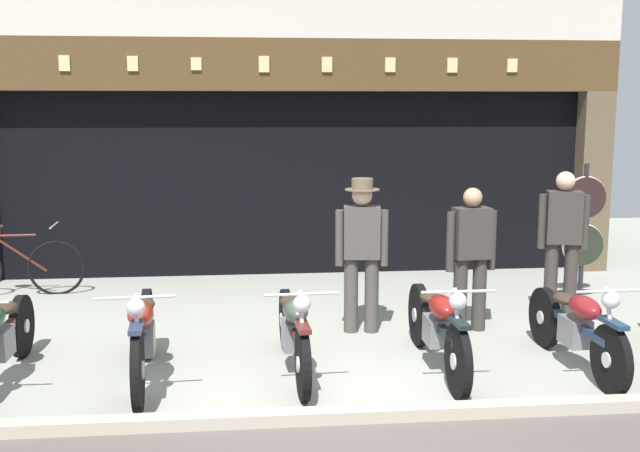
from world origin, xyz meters
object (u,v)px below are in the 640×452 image
Objects in this scene: motorcycle_center at (437,325)px; tyre_sign_pole at (584,223)px; motorcycle_center_right at (577,326)px; shopkeeper_center at (471,253)px; salesman_right at (563,237)px; motorcycle_center_left at (294,329)px; advert_board_near at (192,157)px; motorcycle_left at (143,334)px; salesman_left at (362,247)px; leaning_bicycle at (14,266)px.

tyre_sign_pole is at bearing -136.82° from motorcycle_center.
motorcycle_center_right is 1.49m from shopkeeper_center.
salesman_right reaches higher than motorcycle_center_right.
motorcycle_center_left is 2.11× the size of advert_board_near.
advert_board_near is (0.19, 4.29, 1.26)m from motorcycle_left.
salesman_left reaches higher than motorcycle_center.
advert_board_near reaches higher than motorcycle_center_right.
salesman_left is 1.80× the size of advert_board_near.
tyre_sign_pole is (2.92, 1.03, 0.05)m from salesman_left.
motorcycle_left is 1.34m from motorcycle_center_left.
motorcycle_center_right is at bearing 57.94° from leaning_bicycle.
salesman_right reaches higher than motorcycle_center.
advert_board_near reaches higher than shopkeeper_center.
advert_board_near is at bearing -51.65° from shopkeeper_center.
motorcycle_left reaches higher than motorcycle_center_right.
tyre_sign_pole is at bearing -152.12° from motorcycle_center_left.
leaning_bicycle is (-6.53, 1.65, -0.55)m from salesman_right.
leaning_bicycle is (-7.09, 0.97, -0.60)m from tyre_sign_pole.
salesman_right is (2.36, 0.35, 0.01)m from salesman_left.
leaning_bicycle is (-4.68, 3.24, -0.04)m from motorcycle_center.
salesman_right is at bearing -165.38° from salesman_left.
tyre_sign_pole is (2.41, 2.27, 0.56)m from motorcycle_center.
salesman_right reaches higher than shopkeeper_center.
shopkeeper_center is 5.74m from leaning_bicycle.
motorcycle_center is at bearing 177.39° from motorcycle_left.
shopkeeper_center is 0.93× the size of salesman_right.
salesman_right reaches higher than salesman_left.
leaning_bicycle is at bearing -61.87° from motorcycle_left.
advert_board_near is at bearing 111.76° from leaning_bicycle.
motorcycle_center_left is at bearing -5.83° from motorcycle_center_right.
tyre_sign_pole is at bearing -154.93° from shopkeeper_center.
salesman_right is at bearing -163.49° from motorcycle_left.
tyre_sign_pole is at bearing -116.78° from salesman_right.
motorcycle_center_left is at bearing 22.63° from shopkeeper_center.
motorcycle_center_left is at bearing 43.79° from leaning_bicycle.
motorcycle_center_right is 1.14× the size of salesman_right.
advert_board_near is (-2.46, 4.25, 1.27)m from motorcycle_center.
motorcycle_left is 4.82m from salesman_right.
motorcycle_center_right is at bearing 109.00° from shopkeeper_center.
salesman_left is 0.99× the size of salesman_right.
motorcycle_left is 3.55m from shopkeeper_center.
advert_board_near reaches higher than motorcycle_center_left.
leaning_bicycle is (-4.16, 2.00, -0.55)m from salesman_left.
motorcycle_left is at bearing -92.52° from advert_board_near.
leaning_bicycle is at bearing -28.23° from shopkeeper_center.
motorcycle_center is 2.23× the size of advert_board_near.
salesman_right is at bearing -31.60° from advert_board_near.
shopkeeper_center is at bearing -119.31° from motorcycle_center.
salesman_left is at bearing -10.54° from shopkeeper_center.
tyre_sign_pole reaches higher than leaning_bicycle.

